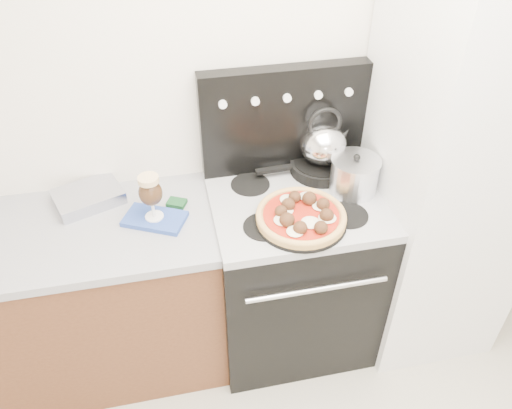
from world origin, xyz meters
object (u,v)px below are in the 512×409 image
object	(u,v)px
stove_body	(292,274)
fridge	(446,178)
pizza	(301,214)
oven_mitt	(155,219)
tea_kettle	(323,140)
skillet	(321,166)
beer_glass	(151,197)
pizza_pan	(301,220)
base_cabinet	(65,307)
stock_pot	(354,176)

from	to	relation	value
stove_body	fridge	bearing A→B (deg)	-2.05
pizza	oven_mitt	bearing A→B (deg)	165.48
tea_kettle	pizza	bearing A→B (deg)	-133.83
tea_kettle	skillet	bearing A→B (deg)	0.00
beer_glass	skillet	world-z (taller)	beer_glass
beer_glass	pizza_pan	xyz separation A→B (m)	(0.60, -0.15, -0.10)
base_cabinet	pizza_pan	xyz separation A→B (m)	(1.08, -0.17, 0.50)
stove_body	pizza_pan	distance (m)	0.51
base_cabinet	fridge	world-z (taller)	fridge
beer_glass	pizza	size ratio (longest dim) A/B	0.57
beer_glass	tea_kettle	bearing A→B (deg)	13.00
base_cabinet	stove_body	xyz separation A→B (m)	(1.10, -0.02, 0.01)
oven_mitt	skillet	xyz separation A→B (m)	(0.79, 0.18, 0.03)
tea_kettle	base_cabinet	bearing A→B (deg)	173.28
base_cabinet	skillet	distance (m)	1.38
fridge	pizza	distance (m)	0.73
beer_glass	tea_kettle	size ratio (longest dim) A/B	0.90
pizza_pan	skillet	world-z (taller)	skillet
skillet	stock_pot	xyz separation A→B (m)	(0.10, -0.17, 0.05)
tea_kettle	stock_pot	size ratio (longest dim) A/B	1.13
fridge	beer_glass	size ratio (longest dim) A/B	8.93
beer_glass	pizza	distance (m)	0.62
tea_kettle	stock_pot	world-z (taller)	tea_kettle
stock_pot	skillet	bearing A→B (deg)	119.26
pizza_pan	stove_body	bearing A→B (deg)	80.51
oven_mitt	beer_glass	bearing A→B (deg)	0.00
base_cabinet	pizza_pan	distance (m)	1.20
stove_body	tea_kettle	distance (m)	0.70
pizza_pan	skillet	size ratio (longest dim) A/B	1.34
base_cabinet	stock_pot	bearing A→B (deg)	-0.31
oven_mitt	tea_kettle	size ratio (longest dim) A/B	1.08
skillet	stove_body	bearing A→B (deg)	-131.49
skillet	tea_kettle	xyz separation A→B (m)	(0.00, 0.00, 0.14)
stove_body	skillet	distance (m)	0.57
beer_glass	pizza_pan	size ratio (longest dim) A/B	0.55
beer_glass	pizza	xyz separation A→B (m)	(0.60, -0.15, -0.07)
pizza_pan	stock_pot	distance (m)	0.34
pizza	tea_kettle	bearing A→B (deg)	60.27
stove_body	stock_pot	distance (m)	0.62
fridge	stock_pot	size ratio (longest dim) A/B	9.03
oven_mitt	stock_pot	size ratio (longest dim) A/B	1.21
skillet	pizza	bearing A→B (deg)	-119.73
base_cabinet	fridge	size ratio (longest dim) A/B	0.76
base_cabinet	skillet	world-z (taller)	skillet
pizza_pan	pizza	distance (m)	0.03
fridge	pizza_pan	size ratio (longest dim) A/B	4.91
stove_body	oven_mitt	world-z (taller)	oven_mitt
fridge	beer_glass	xyz separation A→B (m)	(-1.32, 0.03, 0.08)
skillet	oven_mitt	bearing A→B (deg)	-167.00
fridge	pizza	world-z (taller)	fridge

